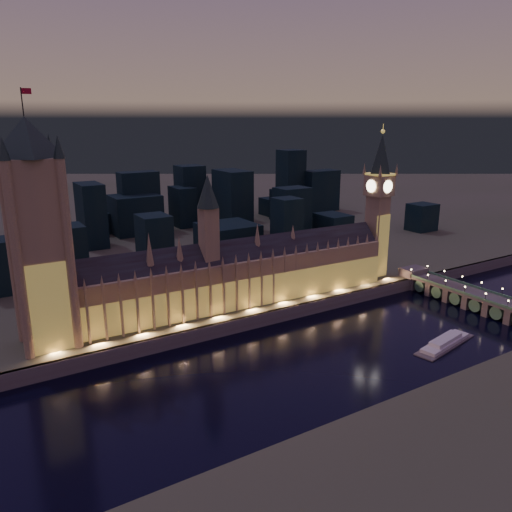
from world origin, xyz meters
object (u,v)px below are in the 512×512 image
palace_of_westminster (239,274)px  river_boat (445,342)px  elizabeth_tower (379,193)px  victoria_tower (37,225)px  westminster_bridge (473,298)px

palace_of_westminster → river_boat: size_ratio=4.37×
elizabeth_tower → river_boat: size_ratio=2.26×
palace_of_westminster → victoria_tower: victoria_tower is taller
westminster_bridge → river_boat: westminster_bridge is taller
elizabeth_tower → westminster_bridge: (21.70, -65.38, -60.03)m
victoria_tower → elizabeth_tower: 218.01m
palace_of_westminster → river_boat: bearing=-52.0°
palace_of_westminster → elizabeth_tower: size_ratio=1.94×
palace_of_westminster → victoria_tower: 115.04m
westminster_bridge → river_boat: size_ratio=2.44×
victoria_tower → westminster_bridge: size_ratio=1.07×
westminster_bridge → victoria_tower: bearing=164.7°
palace_of_westminster → victoria_tower: bearing=179.9°
elizabeth_tower → westminster_bridge: bearing=-71.6°
river_boat → westminster_bridge: bearing=24.5°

